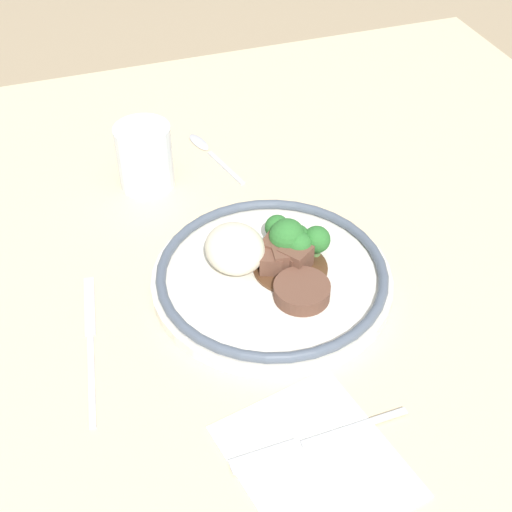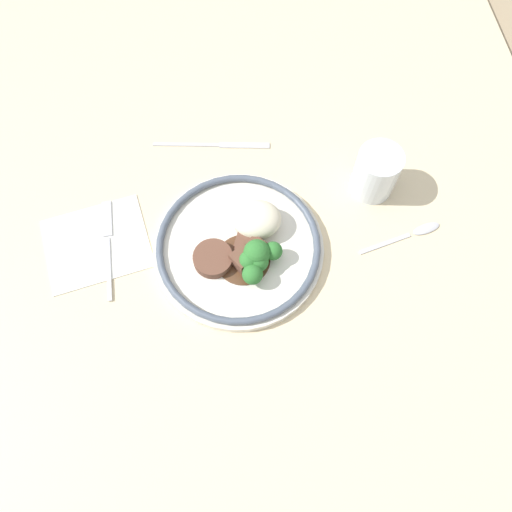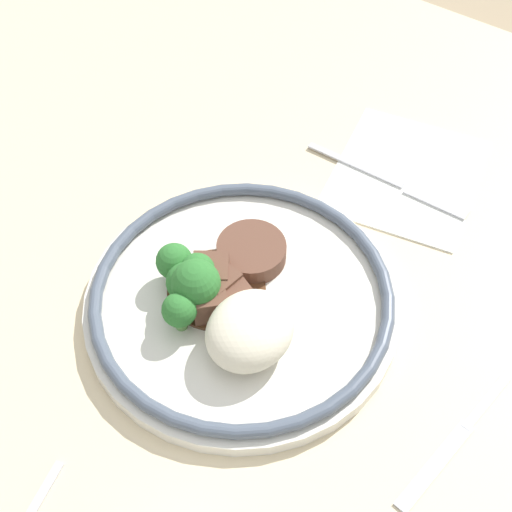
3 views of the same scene
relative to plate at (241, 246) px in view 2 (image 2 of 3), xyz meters
name	(u,v)px [view 2 (image 2 of 3)]	position (x,y,z in m)	size (l,w,h in m)	color
ground_plane	(252,237)	(0.02, 0.04, -0.06)	(8.00, 8.00, 0.00)	#998466
dining_table	(252,232)	(0.02, 0.04, -0.04)	(1.14, 1.29, 0.04)	beige
napkin	(97,242)	(-0.24, 0.05, -0.02)	(0.19, 0.17, 0.00)	silver
plate	(241,246)	(0.00, 0.00, 0.00)	(0.28, 0.28, 0.07)	silver
juice_glass	(375,174)	(0.24, 0.10, 0.02)	(0.08, 0.08, 0.09)	yellow
fork	(108,239)	(-0.22, 0.05, -0.02)	(0.02, 0.18, 0.00)	#B7B7BC
knife	(216,145)	(-0.02, 0.22, -0.02)	(0.22, 0.04, 0.00)	#B7B7BC
spoon	(416,232)	(0.30, 0.00, -0.02)	(0.15, 0.05, 0.01)	#B7B7BC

